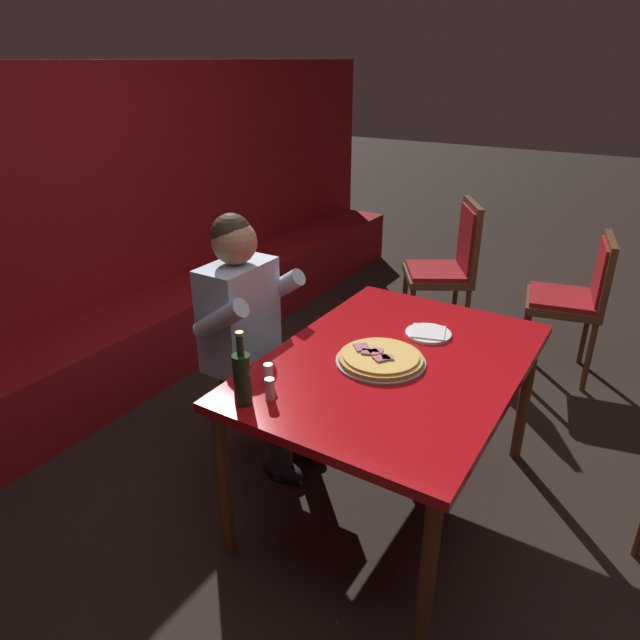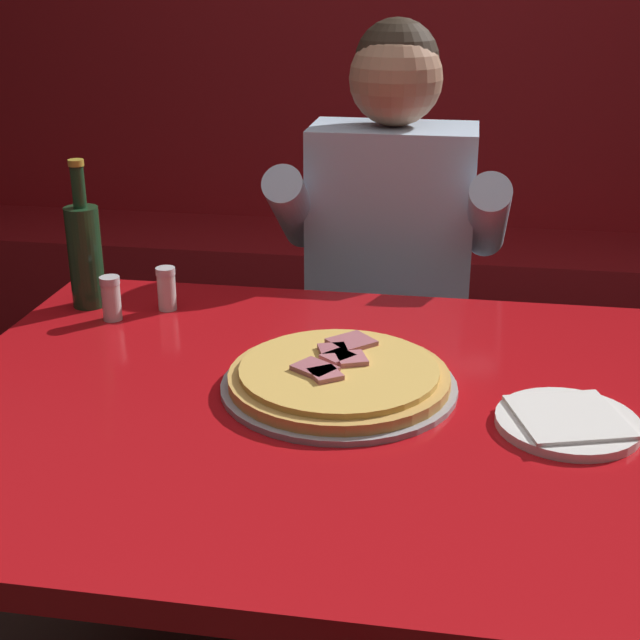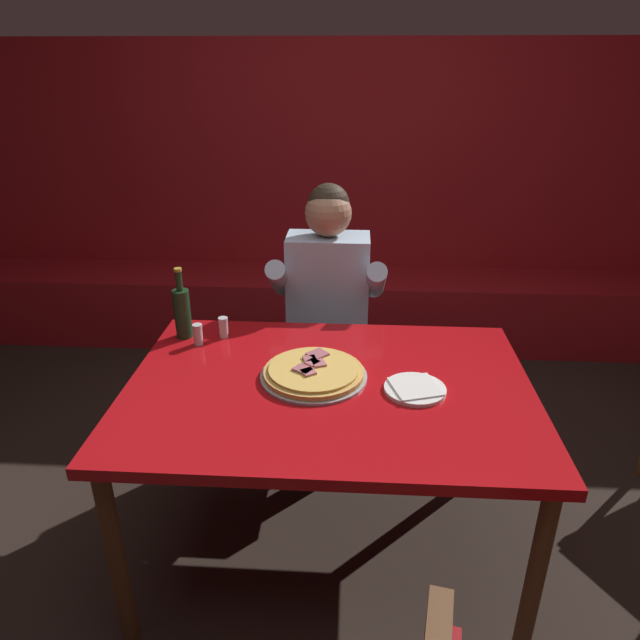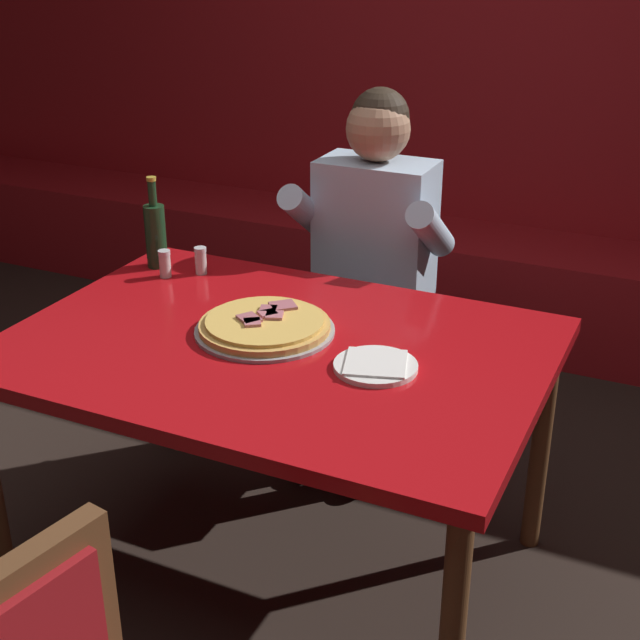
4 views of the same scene
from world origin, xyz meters
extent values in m
plane|color=black|center=(0.00, 0.00, 0.00)|extent=(24.00, 24.00, 0.00)
cube|color=maroon|center=(0.00, 2.18, 0.95)|extent=(6.80, 0.16, 1.90)
cube|color=maroon|center=(0.00, 1.86, 0.23)|extent=(6.46, 0.48, 0.46)
cylinder|color=brown|center=(-0.64, -0.44, 0.35)|extent=(0.06, 0.06, 0.71)
cylinder|color=brown|center=(0.64, -0.44, 0.35)|extent=(0.06, 0.06, 0.71)
cylinder|color=brown|center=(-0.64, 0.44, 0.35)|extent=(0.06, 0.06, 0.71)
cylinder|color=brown|center=(0.64, 0.44, 0.35)|extent=(0.06, 0.06, 0.71)
cube|color=#B20F14|center=(0.00, 0.00, 0.73)|extent=(1.40, 0.99, 0.04)
cylinder|color=#9E9EA3|center=(-0.06, 0.04, 0.75)|extent=(0.38, 0.38, 0.01)
cylinder|color=gold|center=(-0.06, 0.04, 0.77)|extent=(0.35, 0.35, 0.02)
cylinder|color=#E0B251|center=(-0.06, 0.04, 0.78)|extent=(0.32, 0.32, 0.01)
cube|color=#B76670|center=(-0.07, 0.01, 0.79)|extent=(0.06, 0.06, 0.01)
cube|color=#B76670|center=(-0.06, 0.07, 0.79)|extent=(0.06, 0.06, 0.01)
cube|color=#A85B66|center=(-0.05, 0.14, 0.79)|extent=(0.09, 0.09, 0.01)
cube|color=#A85B66|center=(-0.09, 0.02, 0.79)|extent=(0.08, 0.08, 0.01)
cube|color=#A85B66|center=(-0.07, 0.10, 0.79)|extent=(0.06, 0.06, 0.01)
cube|color=#B76670|center=(-0.04, 0.07, 0.79)|extent=(0.06, 0.06, 0.01)
cylinder|color=white|center=(0.29, -0.03, 0.75)|extent=(0.21, 0.21, 0.01)
cube|color=white|center=(0.29, -0.03, 0.76)|extent=(0.19, 0.19, 0.01)
cylinder|color=#19381E|center=(-0.60, 0.34, 0.85)|extent=(0.07, 0.07, 0.20)
cylinder|color=#19381E|center=(-0.60, 0.34, 0.99)|extent=(0.03, 0.03, 0.08)
cylinder|color=#B29933|center=(-0.60, 0.34, 1.03)|extent=(0.03, 0.03, 0.01)
cylinder|color=silver|center=(-0.53, 0.27, 0.78)|extent=(0.04, 0.04, 0.07)
cylinder|color=#B23323|center=(-0.53, 0.27, 0.77)|extent=(0.03, 0.03, 0.04)
cylinder|color=silver|center=(-0.53, 0.27, 0.83)|extent=(0.04, 0.04, 0.01)
cylinder|color=silver|center=(-0.44, 0.34, 0.78)|extent=(0.04, 0.04, 0.07)
cylinder|color=#28231E|center=(-0.44, 0.34, 0.77)|extent=(0.03, 0.03, 0.04)
cylinder|color=silver|center=(-0.44, 0.34, 0.83)|extent=(0.04, 0.04, 0.01)
ellipsoid|color=black|center=(-0.14, 0.51, 0.04)|extent=(0.11, 0.24, 0.09)
ellipsoid|color=black|center=(0.06, 0.51, 0.04)|extent=(0.11, 0.24, 0.09)
cylinder|color=#282833|center=(-0.14, 0.51, 0.23)|extent=(0.11, 0.11, 0.43)
cylinder|color=#282833|center=(0.06, 0.51, 0.23)|extent=(0.11, 0.11, 0.43)
cube|color=#282833|center=(-0.04, 0.61, 0.51)|extent=(0.34, 0.40, 0.12)
cube|color=silver|center=(-0.04, 0.81, 0.78)|extent=(0.38, 0.22, 0.52)
cylinder|color=silver|center=(-0.26, 0.73, 0.86)|extent=(0.09, 0.30, 0.25)
cylinder|color=silver|center=(0.18, 0.73, 0.86)|extent=(0.09, 0.30, 0.25)
sphere|color=tan|center=(-0.04, 0.81, 1.15)|extent=(0.21, 0.21, 0.21)
sphere|color=#2D2319|center=(-0.04, 0.82, 1.18)|extent=(0.19, 0.19, 0.19)
cylinder|color=brown|center=(1.76, 0.71, 0.24)|extent=(0.04, 0.04, 0.48)
cylinder|color=brown|center=(1.44, 0.52, 0.24)|extent=(0.04, 0.04, 0.48)
cylinder|color=brown|center=(1.96, 0.39, 0.24)|extent=(0.04, 0.04, 0.48)
cylinder|color=brown|center=(1.63, 0.19, 0.24)|extent=(0.04, 0.04, 0.48)
cube|color=brown|center=(1.70, 0.45, 0.50)|extent=(0.60, 0.60, 0.05)
cube|color=maroon|center=(1.70, 0.45, 0.54)|extent=(0.56, 0.56, 0.03)
cube|color=brown|center=(1.80, 0.28, 0.78)|extent=(0.40, 0.26, 0.50)
cube|color=maroon|center=(1.79, 0.30, 0.78)|extent=(0.32, 0.21, 0.42)
cylinder|color=brown|center=(1.82, -0.17, 0.23)|extent=(0.04, 0.04, 0.47)
cylinder|color=brown|center=(1.45, -0.25, 0.23)|extent=(0.04, 0.04, 0.47)
cylinder|color=brown|center=(1.90, -0.54, 0.23)|extent=(0.04, 0.04, 0.47)
cylinder|color=brown|center=(1.53, -0.62, 0.23)|extent=(0.04, 0.04, 0.47)
cube|color=brown|center=(1.67, -0.40, 0.49)|extent=(0.52, 0.52, 0.05)
cube|color=maroon|center=(1.67, -0.40, 0.53)|extent=(0.48, 0.48, 0.03)
cube|color=brown|center=(1.71, -0.59, 0.73)|extent=(0.44, 0.13, 0.42)
cube|color=maroon|center=(1.71, -0.57, 0.73)|extent=(0.36, 0.10, 0.35)
camera|label=1|loc=(-1.97, -0.84, 1.91)|focal=32.00mm
camera|label=2|loc=(0.13, -1.23, 1.38)|focal=50.00mm
camera|label=3|loc=(0.07, -1.70, 1.77)|focal=32.00mm
camera|label=4|loc=(0.99, -1.86, 1.77)|focal=50.00mm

